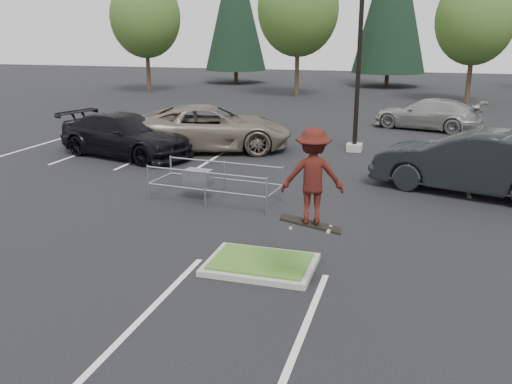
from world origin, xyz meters
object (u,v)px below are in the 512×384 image
(decid_a, at_px, (146,20))
(car_l_tan, at_px, (208,128))
(car_l_black, at_px, (124,135))
(light_pole, at_px, (360,34))
(conif_a, at_px, (235,4))
(decid_b, at_px, (298,12))
(car_r_charc, at_px, (471,162))
(skateboarder, at_px, (312,177))
(cart_corral, at_px, (202,178))
(decid_c, at_px, (475,22))
(car_far_silver, at_px, (429,114))

(decid_a, relative_size, car_l_tan, 1.36)
(car_l_tan, bearing_deg, car_l_black, 106.87)
(light_pole, height_order, conif_a, conif_a)
(decid_b, relative_size, car_r_charc, 1.70)
(decid_a, bearing_deg, skateboarder, -58.24)
(cart_corral, bearing_deg, car_l_black, 143.78)
(decid_a, relative_size, car_r_charc, 1.57)
(cart_corral, bearing_deg, skateboarder, -45.43)
(decid_c, distance_m, car_far_silver, 12.67)
(car_r_charc, height_order, car_far_silver, car_r_charc)
(car_l_black, relative_size, car_r_charc, 1.00)
(decid_c, xyz_separation_m, car_r_charc, (-1.49, -22.83, -4.32))
(decid_b, relative_size, decid_c, 1.15)
(conif_a, height_order, car_far_silver, conif_a)
(decid_b, bearing_deg, car_l_tan, -87.85)
(car_r_charc, bearing_deg, decid_c, -167.37)
(car_l_black, height_order, car_far_silver, car_l_black)
(car_l_black, bearing_deg, decid_c, -18.56)
(car_l_tan, height_order, car_r_charc, car_r_charc)
(light_pole, relative_size, decid_c, 1.21)
(decid_a, bearing_deg, car_r_charc, -45.66)
(car_r_charc, bearing_deg, car_far_silver, -158.06)
(skateboarder, relative_size, car_far_silver, 0.35)
(decid_b, relative_size, skateboarder, 5.27)
(decid_c, distance_m, car_l_tan, 22.78)
(skateboarder, xyz_separation_m, car_l_tan, (-6.46, 11.50, -1.37))
(decid_a, relative_size, car_l_black, 1.57)
(decid_b, distance_m, conif_a, 12.43)
(car_l_black, distance_m, car_r_charc, 12.60)
(conif_a, distance_m, skateboarder, 43.99)
(decid_c, distance_m, car_l_black, 25.85)
(car_l_tan, xyz_separation_m, car_r_charc, (9.76, -3.50, 0.03))
(decid_c, height_order, car_r_charc, decid_c)
(decid_c, distance_m, cart_corral, 27.67)
(car_l_tan, xyz_separation_m, car_far_silver, (8.66, 7.78, -0.15))
(conif_a, bearing_deg, light_pole, -62.62)
(skateboarder, distance_m, car_l_tan, 13.26)
(decid_b, distance_m, cart_corral, 27.21)
(skateboarder, distance_m, car_r_charc, 8.76)
(light_pole, xyz_separation_m, conif_a, (-14.50, 28.00, 2.54))
(light_pole, xyz_separation_m, car_r_charc, (4.00, -5.00, -3.62))
(decid_a, distance_m, cart_corral, 30.46)
(car_l_tan, distance_m, car_r_charc, 10.37)
(decid_b, distance_m, decid_c, 12.05)
(decid_a, bearing_deg, conif_a, 68.09)
(decid_b, height_order, car_l_tan, decid_b)
(decid_b, bearing_deg, skateboarder, -77.12)
(car_l_tan, bearing_deg, decid_b, -16.43)
(light_pole, xyz_separation_m, car_l_black, (-8.50, -3.45, -3.74))
(car_r_charc, bearing_deg, conif_a, -134.35)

